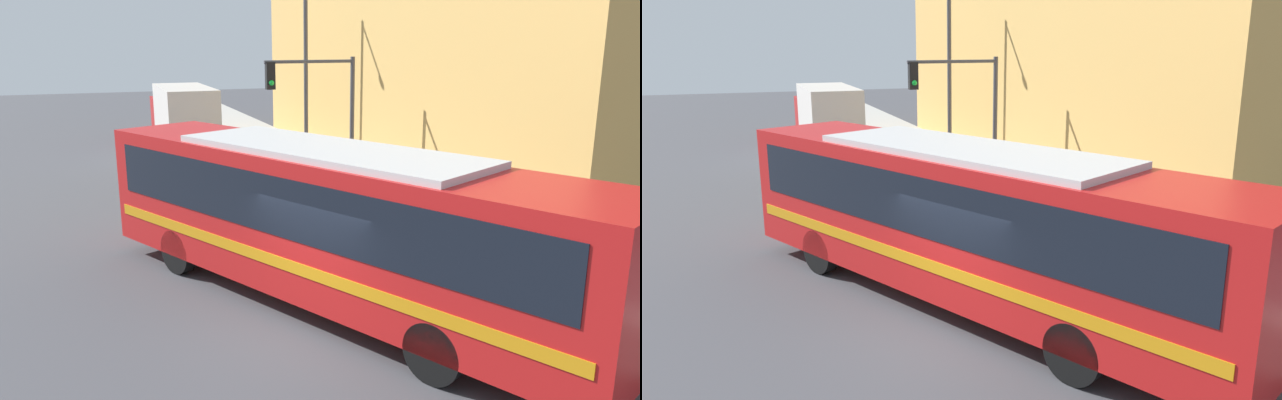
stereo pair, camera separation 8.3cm
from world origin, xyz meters
The scene contains 9 objects.
ground_plane centered at (0.00, 0.00, 0.00)m, with size 120.00×120.00×0.00m, color #47474C.
sidewalk centered at (5.89, 20.00, 0.08)m, with size 2.77×70.00×0.17m.
building_facade centered at (10.27, 14.02, 4.53)m, with size 6.00×26.03×9.06m.
city_bus centered at (0.73, 1.21, 1.94)m, with size 7.48×12.03×3.34m.
delivery_truck centered at (0.81, 20.74, 1.76)m, with size 2.28×8.02×3.25m.
fire_hydrant centered at (5.10, 2.58, 0.57)m, with size 0.27×0.37×0.81m.
traffic_light_pole centered at (4.05, 10.29, 3.40)m, with size 3.28×0.35×4.65m.
parking_meter centered at (5.10, 8.31, 1.01)m, with size 0.14×0.14×1.24m.
street_lamp centered at (5.01, 15.49, 4.71)m, with size 2.70×0.28×7.67m.
Camera 2 is at (-3.61, -10.11, 5.37)m, focal length 35.00 mm.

